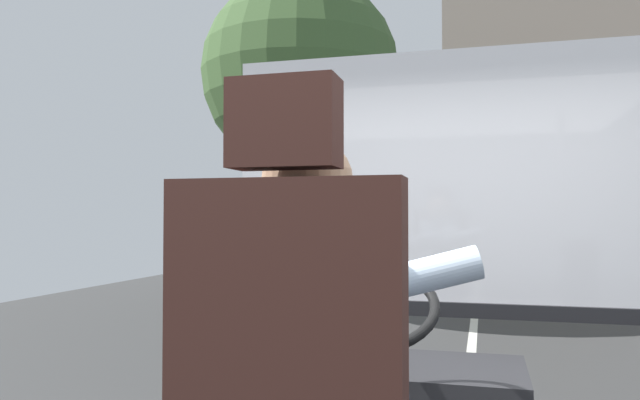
% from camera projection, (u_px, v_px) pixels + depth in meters
% --- Properties ---
extents(ground, '(18.00, 44.00, 0.06)m').
position_uv_depth(ground, '(475.00, 318.00, 10.19)').
color(ground, '#363636').
extents(bus_driver, '(0.78, 0.56, 0.77)m').
position_uv_depth(bus_driver, '(315.00, 349.00, 1.41)').
color(bus_driver, '#282833').
rests_on(bus_driver, driver_seat).
extents(windshield_panel, '(2.50, 0.08, 1.48)m').
position_uv_depth(windshield_panel, '(454.00, 212.00, 3.32)').
color(windshield_panel, silver).
extents(street_tree, '(3.43, 3.43, 5.89)m').
position_uv_depth(street_tree, '(300.00, 76.00, 10.51)').
color(street_tree, '#4C3828').
rests_on(street_tree, ground).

